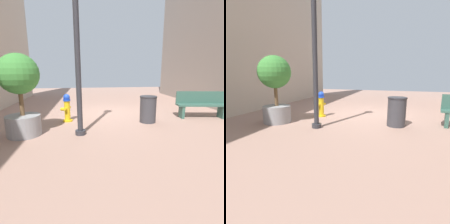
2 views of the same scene
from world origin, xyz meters
TOP-DOWN VIEW (x-y plane):
  - ground_plane at (0.00, 0.00)m, footprint 23.40×23.40m
  - fire_hydrant at (1.61, 0.92)m, footprint 0.39×0.42m
  - bench_near at (-3.20, 1.06)m, footprint 1.84×0.72m
  - planter_tree at (2.61, 2.16)m, footprint 1.01×1.01m
  - street_lamp at (1.13, 2.32)m, footprint 0.36×0.36m
  - trash_bin at (-1.06, 1.39)m, footprint 0.56×0.56m

SIDE VIEW (x-z plane):
  - ground_plane at x=0.00m, z-range 0.00..0.00m
  - trash_bin at x=-1.06m, z-range 0.00..0.88m
  - fire_hydrant at x=1.61m, z-range 0.00..0.93m
  - bench_near at x=-3.20m, z-range 0.03..0.98m
  - planter_tree at x=2.61m, z-range 0.17..2.28m
  - street_lamp at x=1.13m, z-range 0.50..4.85m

